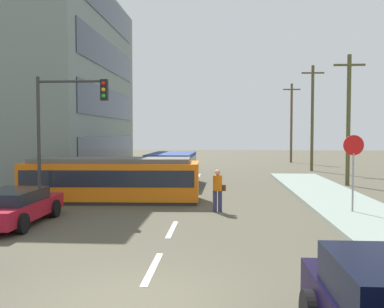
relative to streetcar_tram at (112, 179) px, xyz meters
The scene contains 14 objects.
ground_plane 3.80m from the streetcar_tram, 24.03° to the right, with size 120.00×120.00×0.00m, color #4F4A3A.
lane_stripe_1 10.11m from the streetcar_tram, 70.59° to the right, with size 0.16×2.40×0.01m, color silver.
lane_stripe_2 6.51m from the streetcar_tram, 58.66° to the right, with size 0.16×2.40×0.01m, color silver.
lane_stripe_3 6.94m from the streetcar_tram, 60.87° to the left, with size 0.16×2.40×0.01m, color silver.
lane_stripe_4 12.50m from the streetcar_tram, 74.43° to the left, with size 0.16×2.40×0.01m, color silver.
streetcar_tram is the anchor object (origin of this frame).
city_bus 6.61m from the streetcar_tram, 72.26° to the left, with size 2.63×5.32×1.90m.
pedestrian_crossing 5.33m from the streetcar_tram, 26.16° to the right, with size 0.51×0.36×1.67m.
parked_sedan_mid 5.53m from the streetcar_tram, 111.92° to the right, with size 1.97×4.40×1.19m.
stop_sign 10.28m from the streetcar_tram, 14.79° to the right, with size 0.76×0.07×2.88m.
traffic_light_mast 3.67m from the streetcar_tram, 124.76° to the right, with size 2.95×0.33×5.38m.
utility_pole_mid 14.38m from the streetcar_tram, 28.43° to the left, with size 1.80×0.24×7.65m.
utility_pole_far 20.85m from the streetcar_tram, 53.16° to the left, with size 1.80×0.24×8.53m.
utility_pole_distant 29.37m from the streetcar_tram, 65.10° to the left, with size 1.80×0.24×8.21m.
Camera 1 is at (1.53, -7.64, 3.11)m, focal length 40.34 mm.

